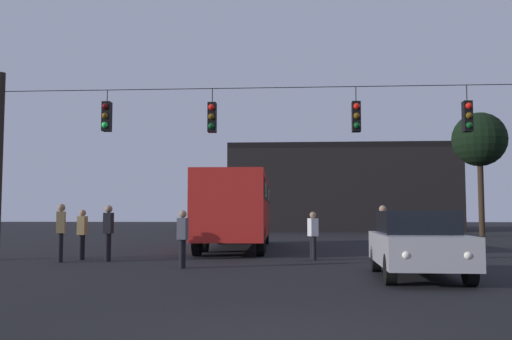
# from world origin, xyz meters

# --- Properties ---
(ground_plane) EXTENTS (168.00, 168.00, 0.00)m
(ground_plane) POSITION_xyz_m (0.00, 24.50, 0.00)
(ground_plane) COLOR black
(ground_plane) RESTS_ON ground
(overhead_signal_span) EXTENTS (18.96, 0.44, 6.07)m
(overhead_signal_span) POSITION_xyz_m (-0.03, 11.43, 3.50)
(overhead_signal_span) COLOR black
(overhead_signal_span) RESTS_ON ground
(city_bus) EXTENTS (2.79, 11.06, 3.00)m
(city_bus) POSITION_xyz_m (-2.18, 17.77, 1.87)
(city_bus) COLOR #B21E19
(city_bus) RESTS_ON ground
(car_near_right) EXTENTS (1.97, 4.40, 1.52)m
(car_near_right) POSITION_xyz_m (2.99, 6.90, 0.80)
(car_near_right) COLOR #99999E
(car_near_right) RESTS_ON ground
(pedestrian_crossing_left) EXTENTS (0.35, 0.42, 1.73)m
(pedestrian_crossing_left) POSITION_xyz_m (2.98, 11.78, 0.98)
(pedestrian_crossing_left) COLOR black
(pedestrian_crossing_left) RESTS_ON ground
(pedestrian_crossing_center) EXTENTS (0.34, 0.42, 1.52)m
(pedestrian_crossing_center) POSITION_xyz_m (0.80, 11.92, 0.85)
(pedestrian_crossing_center) COLOR black
(pedestrian_crossing_center) RESTS_ON ground
(pedestrian_crossing_right) EXTENTS (0.26, 0.37, 1.55)m
(pedestrian_crossing_right) POSITION_xyz_m (-2.81, 8.94, 0.87)
(pedestrian_crossing_right) COLOR black
(pedestrian_crossing_right) RESTS_ON ground
(pedestrian_near_bus) EXTENTS (0.26, 0.37, 1.60)m
(pedestrian_near_bus) POSITION_xyz_m (-6.57, 11.60, 0.90)
(pedestrian_near_bus) COLOR black
(pedestrian_near_bus) RESTS_ON ground
(pedestrian_trailing) EXTENTS (0.33, 0.41, 1.77)m
(pedestrian_trailing) POSITION_xyz_m (-6.87, 10.63, 1.01)
(pedestrian_trailing) COLOR black
(pedestrian_trailing) RESTS_ON ground
(pedestrian_far_side) EXTENTS (0.25, 0.37, 1.73)m
(pedestrian_far_side) POSITION_xyz_m (-5.53, 11.02, 0.98)
(pedestrian_far_side) COLOR black
(pedestrian_far_side) RESTS_ON ground
(corner_building) EXTENTS (19.89, 13.97, 7.60)m
(corner_building) POSITION_xyz_m (4.51, 49.25, 3.80)
(corner_building) COLOR black
(corner_building) RESTS_ON ground
(tree_left_silhouette) EXTENTS (3.65, 3.65, 8.35)m
(tree_left_silhouette) POSITION_xyz_m (12.79, 33.13, 6.46)
(tree_left_silhouette) COLOR #2D2116
(tree_left_silhouette) RESTS_ON ground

